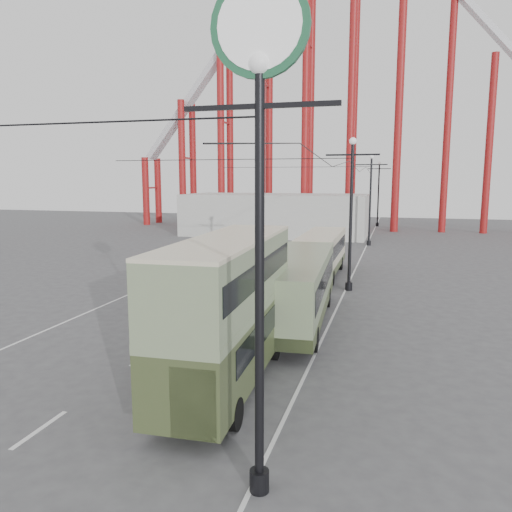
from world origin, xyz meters
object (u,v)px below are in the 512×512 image
(pedestrian, at_px, (221,288))
(double_decker_bus, at_px, (229,304))
(single_decker_cream, at_px, (322,252))
(single_decker_green, at_px, (298,286))
(lamp_post_near, at_px, (260,129))

(pedestrian, bearing_deg, double_decker_bus, 81.52)
(pedestrian, bearing_deg, single_decker_cream, -144.17)
(double_decker_bus, relative_size, single_decker_cream, 0.95)
(double_decker_bus, bearing_deg, single_decker_cream, 87.29)
(single_decker_green, bearing_deg, double_decker_bus, -99.88)
(double_decker_bus, height_order, single_decker_cream, double_decker_bus)
(double_decker_bus, distance_m, pedestrian, 11.51)
(lamp_post_near, xyz_separation_m, single_decker_green, (-1.70, 13.06, -6.03))
(single_decker_green, height_order, single_decker_cream, single_decker_green)
(single_decker_green, xyz_separation_m, single_decker_cream, (-0.67, 12.27, -0.11))
(double_decker_bus, height_order, pedestrian, double_decker_bus)
(single_decker_green, distance_m, single_decker_cream, 12.29)
(single_decker_green, height_order, pedestrian, single_decker_green)
(lamp_post_near, relative_size, double_decker_bus, 1.15)
(double_decker_bus, distance_m, single_decker_green, 7.78)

